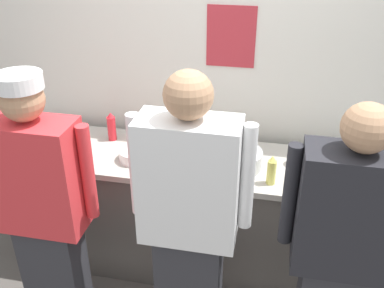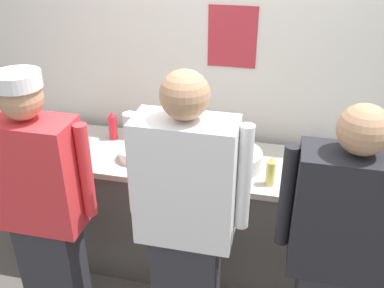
% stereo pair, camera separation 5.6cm
% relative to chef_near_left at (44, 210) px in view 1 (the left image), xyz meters
% --- Properties ---
extents(wall_back, '(4.20, 0.11, 2.69)m').
position_rel_chef_near_left_xyz_m(wall_back, '(0.77, 1.17, 0.45)').
color(wall_back, silver).
rests_on(wall_back, ground).
extents(prep_counter, '(2.68, 0.64, 0.90)m').
position_rel_chef_near_left_xyz_m(prep_counter, '(0.77, 0.72, -0.45)').
color(prep_counter, '#56514C').
rests_on(prep_counter, ground).
extents(chef_near_left, '(0.61, 0.24, 1.68)m').
position_rel_chef_near_left_xyz_m(chef_near_left, '(0.00, 0.00, 0.00)').
color(chef_near_left, '#2D2D33').
rests_on(chef_near_left, ground).
extents(chef_center, '(0.63, 0.24, 1.75)m').
position_rel_chef_near_left_xyz_m(chef_center, '(0.81, 0.02, 0.03)').
color(chef_center, '#2D2D33').
rests_on(chef_center, ground).
extents(chef_far_right, '(0.61, 0.24, 1.67)m').
position_rel_chef_near_left_xyz_m(chef_far_right, '(1.56, -0.00, -0.02)').
color(chef_far_right, '#2D2D33').
rests_on(chef_far_right, ground).
extents(plate_stack_front, '(0.20, 0.20, 0.07)m').
position_rel_chef_near_left_xyz_m(plate_stack_front, '(0.67, 0.77, 0.04)').
color(plate_stack_front, white).
rests_on(plate_stack_front, prep_counter).
extents(plate_stack_rear, '(0.21, 0.21, 0.07)m').
position_rel_chef_near_left_xyz_m(plate_stack_rear, '(0.32, 0.62, 0.04)').
color(plate_stack_rear, white).
rests_on(plate_stack_rear, prep_counter).
extents(mixing_bowl_steel, '(0.34, 0.34, 0.11)m').
position_rel_chef_near_left_xyz_m(mixing_bowl_steel, '(0.97, 0.68, 0.05)').
color(mixing_bowl_steel, '#B7BABF').
rests_on(mixing_bowl_steel, prep_counter).
extents(sheet_tray, '(0.40, 0.29, 0.02)m').
position_rel_chef_near_left_xyz_m(sheet_tray, '(1.76, 0.69, 0.01)').
color(sheet_tray, '#B7BABF').
rests_on(sheet_tray, prep_counter).
extents(squeeze_bottle_primary, '(0.05, 0.05, 0.18)m').
position_rel_chef_near_left_xyz_m(squeeze_bottle_primary, '(0.55, 0.88, 0.09)').
color(squeeze_bottle_primary, '#56A333').
rests_on(squeeze_bottle_primary, prep_counter).
extents(squeeze_bottle_secondary, '(0.05, 0.05, 0.19)m').
position_rel_chef_near_left_xyz_m(squeeze_bottle_secondary, '(1.20, 0.52, 0.09)').
color(squeeze_bottle_secondary, '#E5E066').
rests_on(squeeze_bottle_secondary, prep_counter).
extents(squeeze_bottle_spare, '(0.06, 0.06, 0.21)m').
position_rel_chef_near_left_xyz_m(squeeze_bottle_spare, '(0.07, 0.86, 0.10)').
color(squeeze_bottle_spare, red).
rests_on(squeeze_bottle_spare, prep_counter).
extents(ramekin_red_sauce, '(0.11, 0.11, 0.04)m').
position_rel_chef_near_left_xyz_m(ramekin_red_sauce, '(1.46, 0.68, 0.03)').
color(ramekin_red_sauce, white).
rests_on(ramekin_red_sauce, prep_counter).
extents(ramekin_green_sauce, '(0.11, 0.11, 0.05)m').
position_rel_chef_near_left_xyz_m(ramekin_green_sauce, '(1.35, 0.77, 0.03)').
color(ramekin_green_sauce, white).
rests_on(ramekin_green_sauce, prep_counter).
extents(deli_cup, '(0.09, 0.09, 0.11)m').
position_rel_chef_near_left_xyz_m(deli_cup, '(1.48, 0.85, 0.05)').
color(deli_cup, white).
rests_on(deli_cup, prep_counter).
extents(chefs_knife, '(0.27, 0.03, 0.02)m').
position_rel_chef_near_left_xyz_m(chefs_knife, '(-0.32, 0.75, 0.01)').
color(chefs_knife, '#B7BABF').
rests_on(chefs_knife, prep_counter).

